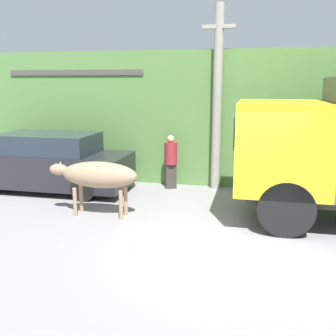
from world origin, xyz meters
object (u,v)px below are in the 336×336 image
(pedestrian_on_hill, at_px, (171,160))
(utility_pole, at_px, (217,96))
(brown_cow, at_px, (98,175))
(parked_suv, at_px, (47,163))

(pedestrian_on_hill, bearing_deg, utility_pole, 170.03)
(brown_cow, xyz_separation_m, utility_pole, (2.39, 3.03, 1.71))
(brown_cow, relative_size, utility_pole, 0.42)
(brown_cow, relative_size, parked_suv, 0.45)
(parked_suv, xyz_separation_m, pedestrian_on_hill, (3.41, 0.98, 0.05))
(parked_suv, height_order, utility_pole, utility_pole)
(pedestrian_on_hill, relative_size, utility_pole, 0.30)
(parked_suv, bearing_deg, pedestrian_on_hill, 16.88)
(brown_cow, xyz_separation_m, pedestrian_on_hill, (1.12, 2.73, -0.11))
(brown_cow, distance_m, utility_pole, 4.22)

